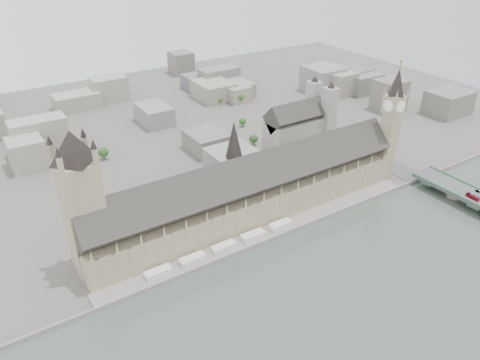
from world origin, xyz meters
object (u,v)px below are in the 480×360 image
victoria_tower (82,197)px  red_bus_north (473,197)px  westminster_abbey (300,127)px  elizabeth_tower (392,117)px  palace_of_westminster (250,192)px  car_silver (477,191)px

victoria_tower → red_bus_north: size_ratio=8.82×
victoria_tower → westminster_abbey: 244.79m
elizabeth_tower → westminster_abbey: (-27.08, 87.00, -33.01)m
westminster_abbey → red_bus_north: (45.16, -163.34, -13.25)m
palace_of_westminster → car_silver: 189.06m
victoria_tower → westminster_abbey: (232.92, 69.00, -30.12)m
elizabeth_tower → red_bus_north: elizabeth_tower is taller
palace_of_westminster → car_silver: palace_of_westminster is taller
elizabeth_tower → westminster_abbey: bearing=107.3°
westminster_abbey → car_silver: 170.26m
car_silver → victoria_tower: bearing=167.0°
red_bus_north → car_silver: red_bus_north is taller
westminster_abbey → elizabeth_tower: bearing=-72.7°
elizabeth_tower → westminster_abbey: size_ratio=1.58×
westminster_abbey → car_silver: size_ratio=17.50×
red_bus_north → car_silver: 13.40m
palace_of_westminster → westminster_abbey: 134.09m
palace_of_westminster → elizabeth_tower: elizabeth_tower is taller
red_bus_north → westminster_abbey: bearing=108.6°
car_silver → red_bus_north: bearing=-158.9°
palace_of_westminster → victoria_tower: bearing=177.0°
westminster_abbey → red_bus_north: 169.99m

